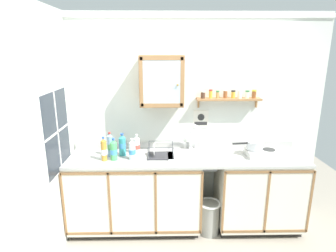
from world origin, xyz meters
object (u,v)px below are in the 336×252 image
object	(u,v)px
bottle_opaque_white_3	(137,145)
dish_rack	(160,154)
bottle_detergent_teal_4	(122,145)
warning_sign	(201,119)
wall_cabinet	(162,81)
saucepan	(254,145)
bottle_water_clear_0	(132,150)
bottle_water_blue_1	(110,145)
bottle_juice_amber_5	(104,150)
trash_bin	(209,217)
bottle_soda_green_2	(114,150)
hot_plate_stove	(262,153)
sink	(193,156)

from	to	relation	value
bottle_opaque_white_3	dish_rack	distance (m)	0.31
bottle_detergent_teal_4	dish_rack	xyz separation A→B (m)	(0.44, -0.04, -0.10)
bottle_opaque_white_3	warning_sign	xyz separation A→B (m)	(0.78, 0.18, 0.27)
wall_cabinet	saucepan	bearing A→B (deg)	-7.10
bottle_opaque_white_3	dish_rack	xyz separation A→B (m)	(0.28, -0.11, -0.08)
bottle_water_clear_0	bottle_water_blue_1	distance (m)	0.29
warning_sign	wall_cabinet	bearing A→B (deg)	-162.72
bottle_juice_amber_5	trash_bin	xyz separation A→B (m)	(1.21, -0.02, -0.85)
bottle_soda_green_2	wall_cabinet	bearing A→B (deg)	23.81
bottle_opaque_white_3	bottle_juice_amber_5	distance (m)	0.41
saucepan	bottle_detergent_teal_4	size ratio (longest dim) A/B	1.35
hot_plate_stove	bottle_juice_amber_5	world-z (taller)	bottle_juice_amber_5
saucepan	bottle_juice_amber_5	distance (m)	1.73
hot_plate_stove	bottle_water_blue_1	size ratio (longest dim) A/B	1.23
sink	bottle_detergent_teal_4	bearing A→B (deg)	179.63
dish_rack	bottle_opaque_white_3	bearing A→B (deg)	158.02
bottle_soda_green_2	trash_bin	size ratio (longest dim) A/B	0.63
bottle_juice_amber_5	wall_cabinet	distance (m)	1.02
saucepan	bottle_soda_green_2	distance (m)	1.62
warning_sign	bottle_water_clear_0	bearing A→B (deg)	-155.12
saucepan	sink	bearing A→B (deg)	177.52
bottle_water_clear_0	bottle_soda_green_2	distance (m)	0.21
bottle_soda_green_2	bottle_opaque_white_3	size ratio (longest dim) A/B	1.08
trash_bin	dish_rack	bearing A→B (deg)	166.66
saucepan	hot_plate_stove	bearing A→B (deg)	-12.52
bottle_opaque_white_3	bottle_detergent_teal_4	xyz separation A→B (m)	(-0.16, -0.07, 0.02)
bottle_water_blue_1	bottle_opaque_white_3	world-z (taller)	bottle_water_blue_1
bottle_detergent_teal_4	bottle_water_blue_1	bearing A→B (deg)	-167.96
bottle_water_blue_1	hot_plate_stove	bearing A→B (deg)	-0.87
bottle_water_blue_1	bottle_soda_green_2	world-z (taller)	bottle_water_blue_1
hot_plate_stove	saucepan	bearing A→B (deg)	167.48
bottle_soda_green_2	bottle_detergent_teal_4	world-z (taller)	bottle_detergent_teal_4
bottle_opaque_white_3	bottle_juice_amber_5	xyz separation A→B (m)	(-0.35, -0.23, 0.02)
saucepan	wall_cabinet	bearing A→B (deg)	172.90
bottle_water_blue_1	warning_sign	size ratio (longest dim) A/B	1.29
hot_plate_stove	bottle_soda_green_2	size ratio (longest dim) A/B	1.41
warning_sign	bottle_detergent_teal_4	bearing A→B (deg)	-165.33
bottle_water_blue_1	wall_cabinet	distance (m)	0.95
bottle_soda_green_2	bottle_detergent_teal_4	size ratio (longest dim) A/B	0.95
bottle_detergent_teal_4	wall_cabinet	size ratio (longest dim) A/B	0.48
bottle_juice_amber_5	sink	bearing A→B (deg)	8.48
hot_plate_stove	bottle_water_blue_1	world-z (taller)	bottle_water_blue_1
bottle_detergent_teal_4	wall_cabinet	world-z (taller)	wall_cabinet
bottle_detergent_teal_4	dish_rack	distance (m)	0.45
sink	bottle_water_blue_1	bearing A→B (deg)	-178.57
saucepan	dish_rack	size ratio (longest dim) A/B	1.19
bottle_detergent_teal_4	bottle_juice_amber_5	distance (m)	0.24
dish_rack	trash_bin	bearing A→B (deg)	-13.34
hot_plate_stove	bottle_soda_green_2	world-z (taller)	bottle_soda_green_2
dish_rack	saucepan	bearing A→B (deg)	0.28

